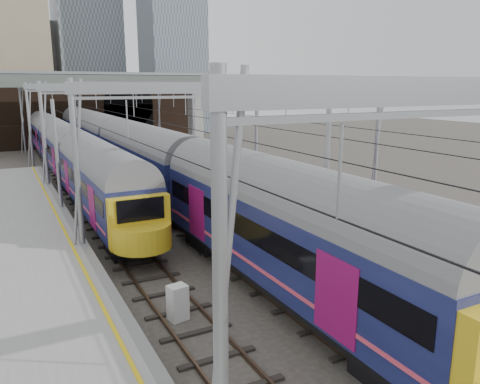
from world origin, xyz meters
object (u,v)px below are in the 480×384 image
train_main (117,147)px  signal_near_left (288,229)px  relay_cabinet (178,303)px  train_second (54,140)px

train_main → signal_near_left: train_main is taller
signal_near_left → relay_cabinet: signal_near_left is taller
relay_cabinet → signal_near_left: bearing=-21.7°
train_second → signal_near_left: size_ratio=14.10×
train_second → signal_near_left: bearing=-84.3°
train_second → signal_near_left: train_second is taller
train_main → relay_cabinet: bearing=-99.1°
signal_near_left → train_second: bearing=73.3°
train_main → relay_cabinet: (-4.18, -26.15, -2.02)m
train_second → relay_cabinet: 36.12m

